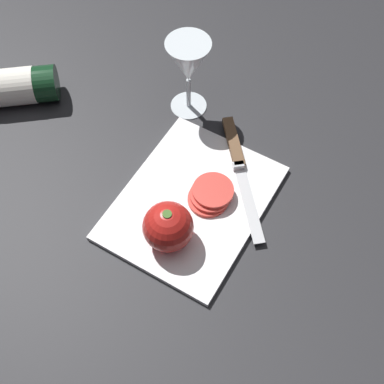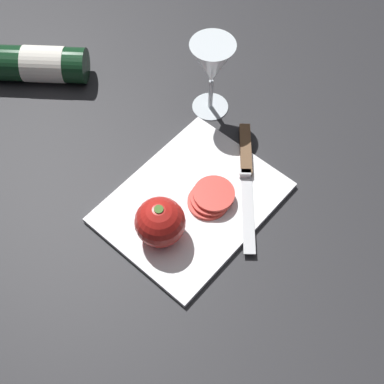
{
  "view_description": "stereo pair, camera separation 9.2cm",
  "coord_description": "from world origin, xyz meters",
  "px_view_note": "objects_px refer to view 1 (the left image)",
  "views": [
    {
      "loc": [
        0.52,
        0.21,
        0.82
      ],
      "look_at": [
        0.1,
        -0.04,
        0.04
      ],
      "focal_mm": 50.0,
      "sensor_mm": 36.0,
      "label": 1
    },
    {
      "loc": [
        0.46,
        0.28,
        0.82
      ],
      "look_at": [
        0.1,
        -0.04,
        0.04
      ],
      "focal_mm": 50.0,
      "sensor_mm": 36.0,
      "label": 2
    }
  ],
  "objects_px": {
    "wine_bottle": "(0,88)",
    "wine_glass": "(188,65)",
    "tomato_slice_stack_near": "(211,195)",
    "knife": "(236,153)",
    "whole_tomato": "(168,227)"
  },
  "relations": [
    {
      "from": "tomato_slice_stack_near",
      "to": "knife",
      "type": "bearing_deg",
      "value": -177.4
    },
    {
      "from": "whole_tomato",
      "to": "knife",
      "type": "xyz_separation_m",
      "value": [
        -0.21,
        0.02,
        -0.04
      ]
    },
    {
      "from": "knife",
      "to": "tomato_slice_stack_near",
      "type": "distance_m",
      "value": 0.11
    },
    {
      "from": "wine_glass",
      "to": "whole_tomato",
      "type": "xyz_separation_m",
      "value": [
        0.28,
        0.13,
        -0.06
      ]
    },
    {
      "from": "wine_bottle",
      "to": "wine_glass",
      "type": "bearing_deg",
      "value": 118.36
    },
    {
      "from": "wine_bottle",
      "to": "whole_tomato",
      "type": "relative_size",
      "value": 3.33
    },
    {
      "from": "knife",
      "to": "wine_bottle",
      "type": "bearing_deg",
      "value": -117.11
    },
    {
      "from": "wine_glass",
      "to": "tomato_slice_stack_near",
      "type": "relative_size",
      "value": 1.92
    },
    {
      "from": "wine_glass",
      "to": "knife",
      "type": "bearing_deg",
      "value": 64.88
    },
    {
      "from": "wine_bottle",
      "to": "wine_glass",
      "type": "relative_size",
      "value": 1.74
    },
    {
      "from": "wine_glass",
      "to": "tomato_slice_stack_near",
      "type": "distance_m",
      "value": 0.24
    },
    {
      "from": "knife",
      "to": "wine_glass",
      "type": "bearing_deg",
      "value": -155.4
    },
    {
      "from": "wine_bottle",
      "to": "tomato_slice_stack_near",
      "type": "xyz_separation_m",
      "value": [
        -0.0,
        0.48,
        -0.02
      ]
    },
    {
      "from": "wine_bottle",
      "to": "tomato_slice_stack_near",
      "type": "relative_size",
      "value": 3.34
    },
    {
      "from": "whole_tomato",
      "to": "tomato_slice_stack_near",
      "type": "bearing_deg",
      "value": 168.92
    }
  ]
}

